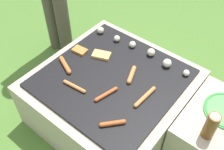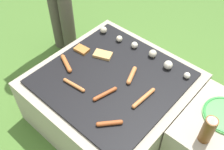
{
  "view_description": "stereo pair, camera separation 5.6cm",
  "coord_description": "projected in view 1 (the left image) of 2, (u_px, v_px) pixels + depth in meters",
  "views": [
    {
      "loc": [
        0.73,
        -0.9,
        1.64
      ],
      "look_at": [
        0.0,
        0.0,
        0.42
      ],
      "focal_mm": 42.0,
      "sensor_mm": 36.0,
      "label": 1
    },
    {
      "loc": [
        0.77,
        -0.86,
        1.64
      ],
      "look_at": [
        0.0,
        0.0,
        0.42
      ],
      "focal_mm": 42.0,
      "sensor_mm": 36.0,
      "label": 2
    }
  ],
  "objects": [
    {
      "name": "condiment_bottle",
      "position": [
        211.0,
        125.0,
        1.33
      ],
      "size": [
        0.06,
        0.06,
        0.2
      ],
      "color": "brown",
      "rests_on": "side_ledge"
    },
    {
      "name": "sausage_back_right",
      "position": [
        65.0,
        65.0,
        1.75
      ],
      "size": [
        0.17,
        0.09,
        0.03
      ],
      "color": "#B7602D",
      "rests_on": "grill"
    },
    {
      "name": "sausage_mid_left",
      "position": [
        106.0,
        94.0,
        1.58
      ],
      "size": [
        0.06,
        0.17,
        0.02
      ],
      "color": "#A34C23",
      "rests_on": "grill"
    },
    {
      "name": "ground_plane",
      "position": [
        112.0,
        113.0,
        1.99
      ],
      "size": [
        14.0,
        14.0,
        0.0
      ],
      "primitive_type": "plane",
      "color": "#47702D"
    },
    {
      "name": "sausage_front_center",
      "position": [
        74.0,
        86.0,
        1.63
      ],
      "size": [
        0.17,
        0.04,
        0.02
      ],
      "color": "#C6753D",
      "rests_on": "grill"
    },
    {
      "name": "sausage_back_center",
      "position": [
        145.0,
        97.0,
        1.57
      ],
      "size": [
        0.04,
        0.2,
        0.03
      ],
      "color": "#C6753D",
      "rests_on": "grill"
    },
    {
      "name": "mushroom_row",
      "position": [
        141.0,
        50.0,
        1.84
      ],
      "size": [
        0.77,
        0.08,
        0.06
      ],
      "color": "beige",
      "rests_on": "grill"
    },
    {
      "name": "grill",
      "position": [
        112.0,
        97.0,
        1.84
      ],
      "size": [
        0.95,
        0.95,
        0.4
      ],
      "color": "#A89E8C",
      "rests_on": "ground_plane"
    },
    {
      "name": "side_ledge",
      "position": [
        213.0,
        136.0,
        1.63
      ],
      "size": [
        0.4,
        0.53,
        0.4
      ],
      "color": "#A89E8C",
      "rests_on": "ground_plane"
    },
    {
      "name": "sausage_back_left",
      "position": [
        132.0,
        75.0,
        1.69
      ],
      "size": [
        0.08,
        0.15,
        0.03
      ],
      "color": "#C6753D",
      "rests_on": "grill"
    },
    {
      "name": "bread_slice_right",
      "position": [
        80.0,
        50.0,
        1.86
      ],
      "size": [
        0.11,
        0.08,
        0.02
      ],
      "color": "#B27033",
      "rests_on": "grill"
    },
    {
      "name": "bread_slice_left",
      "position": [
        101.0,
        55.0,
        1.83
      ],
      "size": [
        0.14,
        0.12,
        0.02
      ],
      "color": "tan",
      "rests_on": "grill"
    },
    {
      "name": "sausage_front_left",
      "position": [
        113.0,
        123.0,
        1.44
      ],
      "size": [
        0.11,
        0.12,
        0.03
      ],
      "color": "#A34C23",
      "rests_on": "grill"
    }
  ]
}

